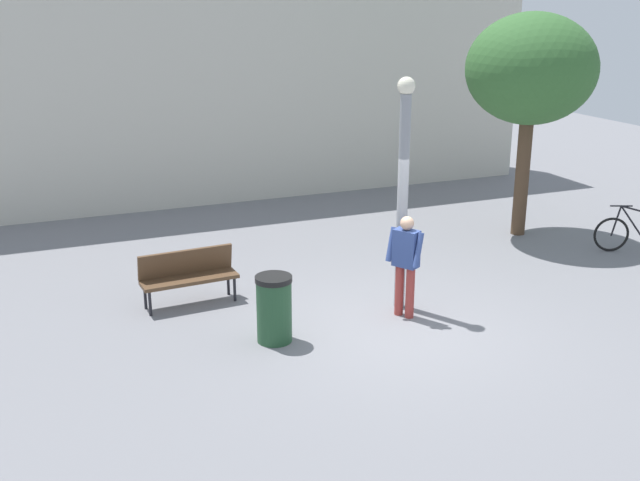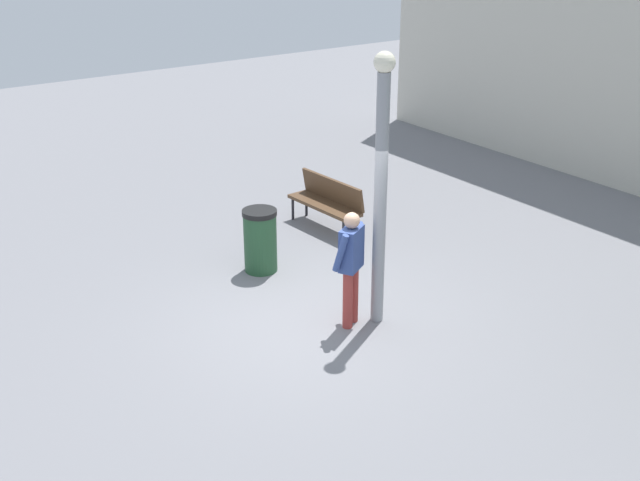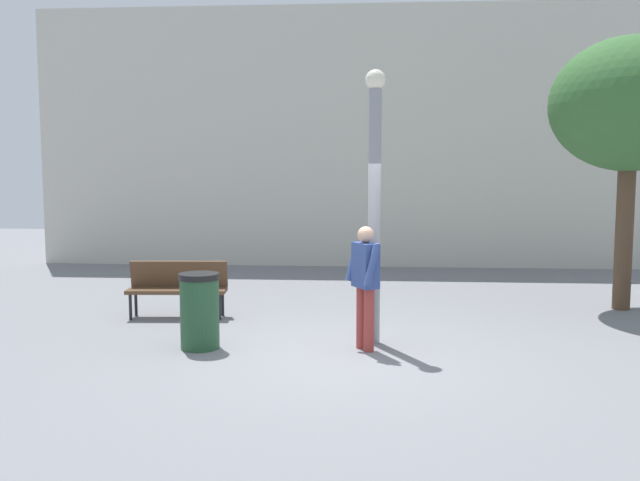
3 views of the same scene
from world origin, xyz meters
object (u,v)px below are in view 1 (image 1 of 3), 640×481
(park_bench, at_px, (188,273))
(trash_bin, at_px, (274,309))
(person_by_lamppost, at_px, (406,259))
(bicycle_black, at_px, (638,233))
(plaza_tree, at_px, (531,70))
(lamppost, at_px, (403,185))

(park_bench, relative_size, trash_bin, 1.58)
(person_by_lamppost, relative_size, bicycle_black, 0.99)
(person_by_lamppost, bearing_deg, trash_bin, -177.69)
(person_by_lamppost, relative_size, park_bench, 1.03)
(bicycle_black, height_order, trash_bin, trash_bin)
(person_by_lamppost, xyz_separation_m, park_bench, (-3.08, 1.84, -0.42))
(plaza_tree, xyz_separation_m, bicycle_black, (1.49, -1.92, -3.10))
(park_bench, bearing_deg, person_by_lamppost, -30.85)
(lamppost, xyz_separation_m, bicycle_black, (5.79, 0.72, -1.68))
(park_bench, bearing_deg, bicycle_black, -4.68)
(plaza_tree, bearing_deg, person_by_lamppost, -145.64)
(park_bench, xyz_separation_m, bicycle_black, (8.99, -0.74, -0.16))
(bicycle_black, xyz_separation_m, trash_bin, (-8.14, -1.19, 0.13))
(plaza_tree, height_order, bicycle_black, plaza_tree)
(plaza_tree, relative_size, trash_bin, 4.52)
(plaza_tree, bearing_deg, bicycle_black, -52.19)
(person_by_lamppost, distance_m, plaza_tree, 5.92)
(lamppost, relative_size, person_by_lamppost, 2.25)
(trash_bin, bearing_deg, lamppost, 11.44)
(park_bench, xyz_separation_m, plaza_tree, (7.50, 1.18, 2.94))
(lamppost, height_order, plaza_tree, plaza_tree)
(park_bench, distance_m, plaza_tree, 8.14)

